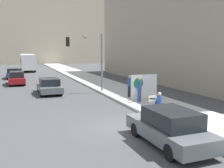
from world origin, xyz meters
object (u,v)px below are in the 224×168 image
(parked_car_curbside, at_px, (170,127))
(jogger_on_sidewalk, at_px, (139,90))
(car_on_road_nearest, at_px, (49,86))
(car_on_road_distant, at_px, (13,73))
(city_bus_on_road, at_px, (28,61))
(car_on_road_midblock, at_px, (17,78))
(seated_protester, at_px, (160,101))
(protest_banner, at_px, (144,86))
(traffic_light_pole, at_px, (88,52))
(pedestrian_behind, at_px, (130,86))

(parked_car_curbside, bearing_deg, jogger_on_sidewalk, 71.84)
(car_on_road_nearest, bearing_deg, car_on_road_distant, 102.33)
(jogger_on_sidewalk, distance_m, city_bus_on_road, 35.45)
(city_bus_on_road, bearing_deg, car_on_road_midblock, -95.84)
(seated_protester, relative_size, parked_car_curbside, 0.27)
(jogger_on_sidewalk, height_order, car_on_road_nearest, jogger_on_sidewalk)
(protest_banner, distance_m, traffic_light_pole, 6.65)
(jogger_on_sidewalk, bearing_deg, car_on_road_midblock, -58.17)
(pedestrian_behind, xyz_separation_m, traffic_light_pole, (-2.28, 4.04, 2.69))
(seated_protester, xyz_separation_m, pedestrian_behind, (0.38, 5.18, 0.23))
(traffic_light_pole, distance_m, city_bus_on_road, 29.14)
(traffic_light_pole, xyz_separation_m, car_on_road_nearest, (-3.48, 0.87, -3.04))
(car_on_road_nearest, bearing_deg, seated_protester, -61.96)
(protest_banner, relative_size, car_on_road_nearest, 0.52)
(parked_car_curbside, height_order, car_on_road_distant, parked_car_curbside)
(seated_protester, bearing_deg, city_bus_on_road, 118.19)
(protest_banner, height_order, traffic_light_pole, traffic_light_pole)
(pedestrian_behind, relative_size, protest_banner, 0.75)
(car_on_road_nearest, height_order, car_on_road_midblock, car_on_road_midblock)
(car_on_road_midblock, relative_size, car_on_road_distant, 0.95)
(jogger_on_sidewalk, height_order, city_bus_on_road, city_bus_on_road)
(seated_protester, height_order, parked_car_curbside, parked_car_curbside)
(jogger_on_sidewalk, distance_m, protest_banner, 1.00)
(protest_banner, height_order, car_on_road_distant, protest_banner)
(pedestrian_behind, bearing_deg, traffic_light_pole, 12.17)
(protest_banner, bearing_deg, parked_car_curbside, -111.36)
(car_on_road_nearest, height_order, car_on_road_distant, car_on_road_nearest)
(traffic_light_pole, xyz_separation_m, car_on_road_midblock, (-6.20, 8.44, -3.00))
(pedestrian_behind, relative_size, car_on_road_midblock, 0.39)
(seated_protester, height_order, traffic_light_pole, traffic_light_pole)
(jogger_on_sidewalk, bearing_deg, pedestrian_behind, -92.72)
(protest_banner, bearing_deg, traffic_light_pole, 117.60)
(pedestrian_behind, xyz_separation_m, car_on_road_midblock, (-8.48, 12.48, -0.31))
(pedestrian_behind, distance_m, city_bus_on_road, 33.45)
(car_on_road_midblock, height_order, car_on_road_distant, car_on_road_midblock)
(traffic_light_pole, relative_size, parked_car_curbside, 1.18)
(city_bus_on_road, bearing_deg, seated_protester, -80.99)
(jogger_on_sidewalk, distance_m, traffic_light_pole, 6.99)
(seated_protester, xyz_separation_m, car_on_road_distant, (-8.57, 24.70, -0.12))
(seated_protester, bearing_deg, parked_car_curbside, -97.92)
(pedestrian_behind, distance_m, car_on_road_nearest, 7.58)
(pedestrian_behind, bearing_deg, jogger_on_sidewalk, 157.96)
(pedestrian_behind, height_order, traffic_light_pole, traffic_light_pole)
(car_on_road_nearest, distance_m, city_bus_on_road, 27.94)
(jogger_on_sidewalk, bearing_deg, protest_banner, -135.76)
(jogger_on_sidewalk, xyz_separation_m, pedestrian_behind, (0.17, 2.06, -0.02))
(protest_banner, height_order, car_on_road_nearest, protest_banner)
(jogger_on_sidewalk, height_order, car_on_road_midblock, jogger_on_sidewalk)
(pedestrian_behind, xyz_separation_m, parked_car_curbside, (-2.65, -9.63, -0.30))
(jogger_on_sidewalk, height_order, pedestrian_behind, jogger_on_sidewalk)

